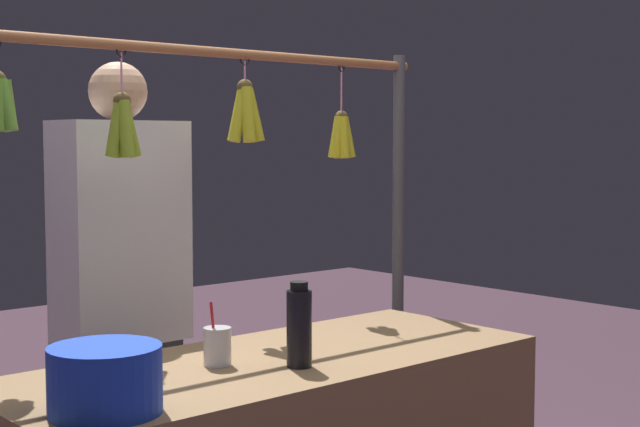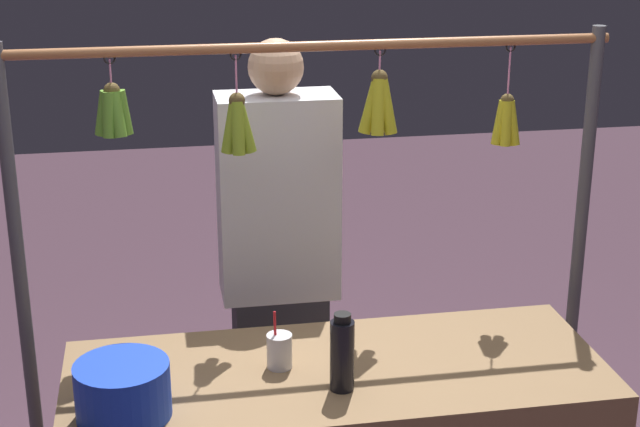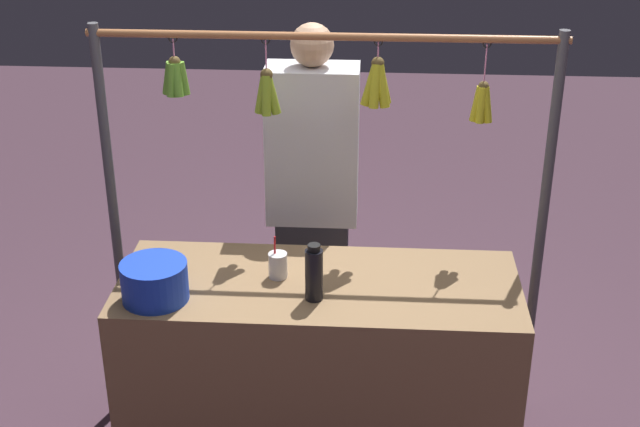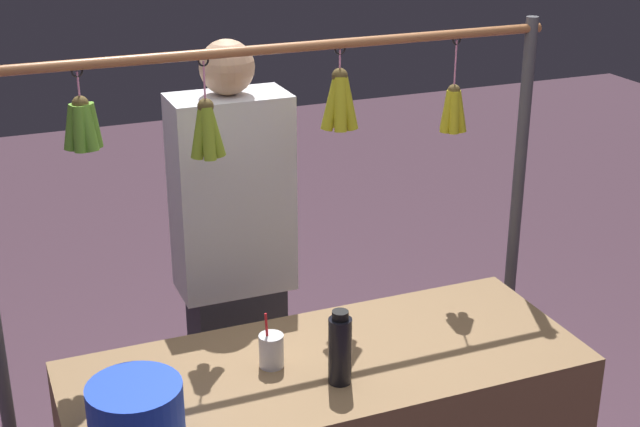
{
  "view_description": "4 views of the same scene",
  "coord_description": "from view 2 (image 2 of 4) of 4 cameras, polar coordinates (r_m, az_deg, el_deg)",
  "views": [
    {
      "loc": [
        1.64,
        2.04,
        1.51
      ],
      "look_at": [
        -0.18,
        0.0,
        1.3
      ],
      "focal_mm": 52.63,
      "sensor_mm": 36.0,
      "label": 1
    },
    {
      "loc": [
        0.5,
        2.52,
        2.27
      ],
      "look_at": [
        0.05,
        0.0,
        1.39
      ],
      "focal_mm": 54.22,
      "sensor_mm": 36.0,
      "label": 2
    },
    {
      "loc": [
        -0.2,
        3.07,
        2.67
      ],
      "look_at": [
        -0.01,
        0.0,
        1.2
      ],
      "focal_mm": 49.71,
      "sensor_mm": 36.0,
      "label": 3
    },
    {
      "loc": [
        0.94,
        2.26,
        2.36
      ],
      "look_at": [
        0.02,
        0.0,
        1.39
      ],
      "focal_mm": 51.23,
      "sensor_mm": 36.0,
      "label": 4
    }
  ],
  "objects": [
    {
      "name": "vendor_person",
      "position": [
        3.55,
        -2.43,
        -4.14
      ],
      "size": [
        0.42,
        0.23,
        1.77
      ],
      "color": "#2D2D38",
      "rests_on": "ground"
    },
    {
      "name": "drink_cup",
      "position": [
        2.9,
        -2.41,
        -8.1
      ],
      "size": [
        0.08,
        0.08,
        0.18
      ],
      "color": "silver",
      "rests_on": "market_counter"
    },
    {
      "name": "display_rack",
      "position": [
        3.13,
        -0.59,
        0.54
      ],
      "size": [
        1.93,
        0.12,
        1.83
      ],
      "color": "#4C4C51",
      "rests_on": "ground"
    },
    {
      "name": "water_bottle",
      "position": [
        2.75,
        1.32,
        -8.27
      ],
      "size": [
        0.07,
        0.07,
        0.23
      ],
      "color": "black",
      "rests_on": "market_counter"
    },
    {
      "name": "blue_bucket",
      "position": [
        2.69,
        -11.57,
        -10.19
      ],
      "size": [
        0.26,
        0.26,
        0.15
      ],
      "primitive_type": "cylinder",
      "color": "blue",
      "rests_on": "market_counter"
    }
  ]
}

